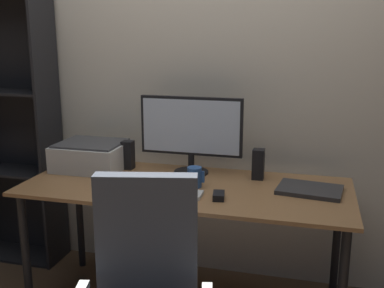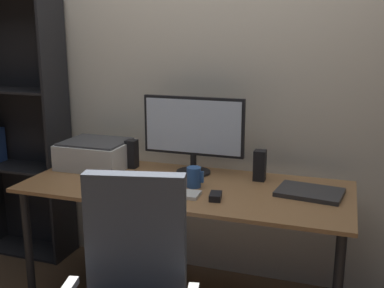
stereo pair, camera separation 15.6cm
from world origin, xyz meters
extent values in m
cube|color=beige|center=(0.00, 0.53, 1.30)|extent=(6.40, 0.10, 2.60)
cube|color=olive|center=(0.00, 0.00, 0.73)|extent=(1.75, 0.72, 0.02)
cylinder|color=black|center=(-0.81, -0.30, 0.36)|extent=(0.04, 0.04, 0.72)
cylinder|color=black|center=(-0.81, 0.30, 0.36)|extent=(0.04, 0.04, 0.72)
cylinder|color=black|center=(0.81, 0.30, 0.36)|extent=(0.04, 0.04, 0.72)
cylinder|color=black|center=(-0.03, 0.22, 0.75)|extent=(0.20, 0.20, 0.01)
cylinder|color=black|center=(-0.03, 0.22, 0.80)|extent=(0.04, 0.04, 0.10)
cube|color=black|center=(-0.03, 0.22, 1.02)|extent=(0.59, 0.03, 0.33)
cube|color=silver|center=(-0.03, 0.20, 1.02)|extent=(0.56, 0.01, 0.30)
cube|color=silver|center=(-0.02, -0.16, 0.75)|extent=(0.29, 0.12, 0.02)
cube|color=black|center=(0.21, -0.16, 0.76)|extent=(0.07, 0.10, 0.03)
cylinder|color=#285193|center=(0.05, -0.02, 0.79)|extent=(0.08, 0.08, 0.11)
cube|color=#285193|center=(0.10, -0.02, 0.80)|extent=(0.02, 0.01, 0.06)
cube|color=#2D2D30|center=(0.65, 0.06, 0.75)|extent=(0.35, 0.27, 0.02)
cube|color=black|center=(-0.42, 0.21, 0.82)|extent=(0.06, 0.07, 0.17)
cube|color=black|center=(0.36, 0.21, 0.82)|extent=(0.06, 0.07, 0.17)
cube|color=silver|center=(-0.63, 0.16, 0.81)|extent=(0.40, 0.34, 0.15)
cube|color=#424244|center=(-0.63, 0.16, 0.90)|extent=(0.37, 0.31, 0.01)
cube|color=white|center=(-0.21, -0.25, 0.74)|extent=(0.24, 0.31, 0.00)
cube|color=#474C56|center=(0.03, -0.69, 0.75)|extent=(0.41, 0.16, 0.52)
cube|color=black|center=(-1.00, 0.32, 0.89)|extent=(0.02, 0.28, 1.79)
cube|color=black|center=(-1.31, 0.45, 0.89)|extent=(0.64, 0.01, 1.79)
cube|color=black|center=(-1.31, 0.32, 0.01)|extent=(0.60, 0.26, 0.02)
cube|color=black|center=(-1.31, 0.32, 0.63)|extent=(0.60, 0.26, 0.02)
cube|color=black|center=(-1.31, 0.32, 1.16)|extent=(0.60, 0.26, 0.02)
camera|label=1|loc=(0.64, -2.26, 1.54)|focal=43.13mm
camera|label=2|loc=(0.79, -2.22, 1.54)|focal=43.13mm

